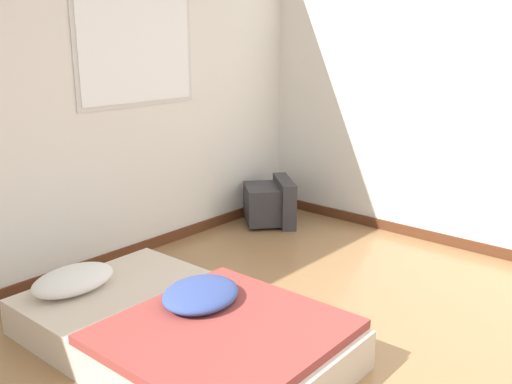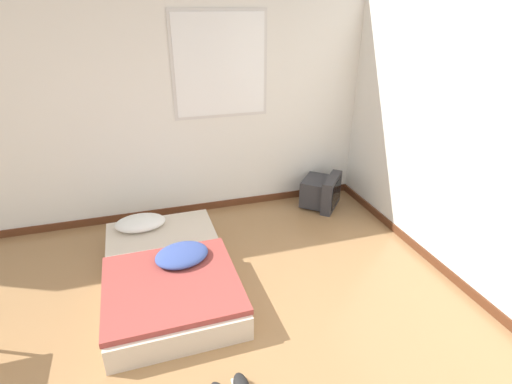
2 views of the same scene
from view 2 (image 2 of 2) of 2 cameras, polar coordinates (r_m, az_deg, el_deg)
wall_back at (r=4.66m, az=-14.03°, el=11.14°), size 7.35×0.08×2.60m
mattress_bed at (r=3.87m, az=-12.51°, el=-10.87°), size 1.13×1.87×0.36m
crt_tv at (r=5.17m, az=9.37°, el=0.07°), size 0.63×0.64×0.42m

